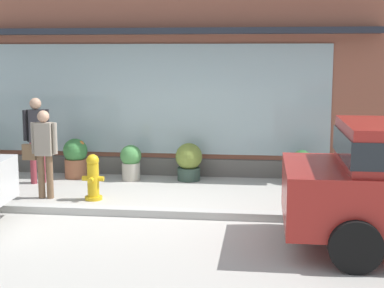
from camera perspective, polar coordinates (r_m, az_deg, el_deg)
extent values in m
plane|color=#B2AFA8|center=(9.48, -4.12, -6.72)|extent=(60.00, 60.00, 0.00)
cube|color=#B2B2AD|center=(9.28, -4.36, -6.69)|extent=(14.00, 0.24, 0.12)
cube|color=#935642|center=(12.29, -1.33, 8.43)|extent=(14.00, 0.36, 4.91)
cube|color=#9EB7BC|center=(12.23, -4.22, 4.41)|extent=(7.49, 0.03, 2.29)
cube|color=#232833|center=(11.95, -1.59, 11.01)|extent=(8.09, 0.56, 0.12)
cube|color=#605E59|center=(12.30, -1.45, -2.23)|extent=(7.89, 0.20, 0.36)
cylinder|color=gold|center=(10.41, -9.62, -5.23)|extent=(0.31, 0.31, 0.06)
cylinder|color=gold|center=(10.34, -9.67, -3.52)|extent=(0.21, 0.21, 0.58)
sphere|color=gold|center=(10.27, -9.72, -1.61)|extent=(0.22, 0.22, 0.22)
cylinder|color=gold|center=(10.38, -10.43, -3.33)|extent=(0.10, 0.09, 0.09)
cylinder|color=gold|center=(10.30, -8.91, -3.39)|extent=(0.10, 0.09, 0.09)
cylinder|color=gold|center=(10.20, -9.90, -3.53)|extent=(0.09, 0.10, 0.09)
cylinder|color=brown|center=(10.64, -14.55, -3.12)|extent=(0.12, 0.12, 0.77)
cylinder|color=brown|center=(10.59, -13.77, -3.15)|extent=(0.12, 0.12, 0.77)
cube|color=#9E9384|center=(10.50, -14.30, 0.48)|extent=(0.29, 0.20, 0.58)
sphere|color=tan|center=(10.45, -14.39, 2.65)|extent=(0.21, 0.21, 0.21)
cylinder|color=#9E9384|center=(10.57, -15.30, 0.57)|extent=(0.08, 0.08, 0.55)
cylinder|color=#9E9384|center=(10.43, -13.30, 0.54)|extent=(0.08, 0.08, 0.55)
cube|color=#846647|center=(10.66, -15.66, -0.76)|extent=(0.24, 0.10, 0.28)
cylinder|color=#8E333D|center=(11.86, -15.30, -1.79)|extent=(0.12, 0.12, 0.84)
cylinder|color=#8E333D|center=(11.90, -14.47, -1.72)|extent=(0.12, 0.12, 0.84)
cube|color=#232328|center=(11.77, -15.03, 1.75)|extent=(0.39, 0.36, 0.63)
sphere|color=tan|center=(11.73, -15.11, 3.85)|extent=(0.23, 0.23, 0.23)
cylinder|color=#232328|center=(11.73, -16.07, 1.76)|extent=(0.08, 0.08, 0.60)
cylinder|color=#232328|center=(11.82, -14.00, 1.89)|extent=(0.08, 0.08, 0.60)
cylinder|color=black|center=(8.95, 13.93, -5.79)|extent=(0.64, 0.18, 0.64)
cylinder|color=black|center=(7.12, 15.74, -9.67)|extent=(0.64, 0.18, 0.64)
cylinder|color=#9E6042|center=(12.27, -11.32, -2.35)|extent=(0.45, 0.45, 0.39)
sphere|color=#3D8442|center=(12.20, -11.37, -0.64)|extent=(0.50, 0.50, 0.50)
sphere|color=orange|center=(12.11, -10.87, -0.01)|extent=(0.14, 0.14, 0.14)
sphere|color=#DB4C7A|center=(12.21, -11.04, 0.08)|extent=(0.12, 0.12, 0.12)
sphere|color=orange|center=(12.10, -11.32, -0.10)|extent=(0.14, 0.14, 0.14)
cylinder|color=#33473D|center=(11.72, 10.69, -3.02)|extent=(0.43, 0.43, 0.33)
sphere|color=#2D6B33|center=(11.66, 10.73, -1.56)|extent=(0.40, 0.40, 0.40)
sphere|color=#DB4C7A|center=(11.51, 10.73, -1.10)|extent=(0.08, 0.08, 0.08)
sphere|color=white|center=(11.60, 11.04, -1.11)|extent=(0.11, 0.11, 0.11)
cylinder|color=#B7B2A3|center=(11.87, -6.00, -2.69)|extent=(0.37, 0.37, 0.36)
sphere|color=#4C934C|center=(11.81, -6.02, -1.13)|extent=(0.43, 0.43, 0.43)
cylinder|color=#33473D|center=(11.80, -0.31, -2.95)|extent=(0.46, 0.46, 0.26)
sphere|color=olive|center=(11.73, -0.31, -1.23)|extent=(0.54, 0.54, 0.54)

